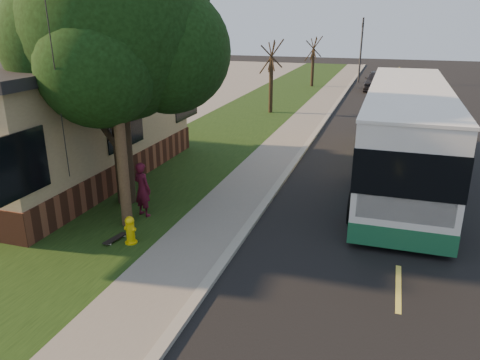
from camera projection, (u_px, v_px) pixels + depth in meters
name	position (u px, v px, depth m)	size (l,w,h in m)	color
ground	(226.00, 260.00, 11.37)	(120.00, 120.00, 0.00)	black
road	(399.00, 161.00, 19.19)	(8.00, 80.00, 0.01)	black
curb	(303.00, 151.00, 20.33)	(0.25, 80.00, 0.12)	gray
sidewalk	(280.00, 150.00, 20.62)	(2.00, 80.00, 0.08)	slate
grass_verge	(206.00, 144.00, 21.64)	(5.00, 80.00, 0.07)	black
building_lot	(29.00, 129.00, 24.54)	(15.00, 80.00, 0.04)	slate
fire_hydrant	(130.00, 230.00, 11.98)	(0.32, 0.32, 0.74)	#E0BD0B
utility_pole	(113.00, 58.00, 11.68)	(2.86, 3.21, 9.07)	#473321
leafy_tree	(117.00, 33.00, 13.24)	(6.30, 6.00, 7.80)	black
bare_tree_near	(271.00, 78.00, 27.83)	(1.38, 1.21, 4.31)	black
bare_tree_far	(313.00, 62.00, 38.51)	(1.38, 1.21, 4.03)	black
traffic_signal	(361.00, 46.00, 40.70)	(0.18, 0.22, 5.50)	#2D2D30
transit_bus	(405.00, 131.00, 16.48)	(2.85, 12.36, 3.34)	silver
skateboarder	(142.00, 189.00, 13.53)	(0.59, 0.39, 1.62)	#490E20
skateboard_main	(115.00, 239.00, 12.21)	(0.33, 0.79, 0.07)	black
dumpster	(64.00, 139.00, 19.66)	(1.55, 1.23, 1.35)	#12301E
distant_car	(377.00, 80.00, 37.18)	(1.82, 4.52, 1.54)	black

